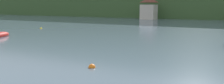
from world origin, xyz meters
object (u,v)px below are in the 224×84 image
at_px(sailboat_mid_9, 0,35).
at_px(mooring_buoy_mid, 92,67).
at_px(mooring_buoy_far, 41,29).
at_px(shore_building_west, 149,9).

distance_m(sailboat_mid_9, mooring_buoy_mid, 23.54).
distance_m(mooring_buoy_mid, mooring_buoy_far, 33.44).
bearing_deg(sailboat_mid_9, shore_building_west, -25.43).
bearing_deg(shore_building_west, mooring_buoy_far, -102.76).
height_order(shore_building_west, mooring_buoy_mid, shore_building_west).
height_order(shore_building_west, sailboat_mid_9, shore_building_west).
height_order(sailboat_mid_9, mooring_buoy_far, sailboat_mid_9).
relative_size(shore_building_west, mooring_buoy_mid, 13.27).
bearing_deg(mooring_buoy_mid, mooring_buoy_far, 140.50).
xyz_separation_m(shore_building_west, sailboat_mid_9, (-5.46, -53.99, -3.35)).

